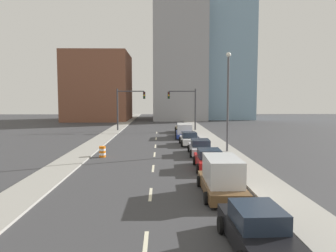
% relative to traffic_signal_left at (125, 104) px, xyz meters
% --- Properties ---
extents(sidewalk_left, '(2.45, 100.90, 0.13)m').
position_rel_traffic_signal_left_xyz_m(sidewalk_left, '(-1.83, 2.88, -4.19)').
color(sidewalk_left, gray).
rests_on(sidewalk_left, ground).
extents(sidewalk_right, '(2.45, 100.90, 0.13)m').
position_rel_traffic_signal_left_xyz_m(sidewalk_right, '(11.63, 2.88, -4.19)').
color(sidewalk_right, gray).
rests_on(sidewalk_right, ground).
extents(lane_stripe_at_8m, '(0.16, 2.40, 0.01)m').
position_rel_traffic_signal_left_xyz_m(lane_stripe_at_8m, '(4.90, -39.97, -4.25)').
color(lane_stripe_at_8m, beige).
rests_on(lane_stripe_at_8m, ground).
extents(lane_stripe_at_14m, '(0.16, 2.40, 0.01)m').
position_rel_traffic_signal_left_xyz_m(lane_stripe_at_14m, '(4.90, -33.88, -4.25)').
color(lane_stripe_at_14m, beige).
rests_on(lane_stripe_at_14m, ground).
extents(lane_stripe_at_20m, '(0.16, 2.40, 0.01)m').
position_rel_traffic_signal_left_xyz_m(lane_stripe_at_20m, '(4.90, -27.44, -4.25)').
color(lane_stripe_at_20m, beige).
rests_on(lane_stripe_at_20m, ground).
extents(lane_stripe_at_26m, '(0.16, 2.40, 0.01)m').
position_rel_traffic_signal_left_xyz_m(lane_stripe_at_26m, '(4.90, -21.53, -4.25)').
color(lane_stripe_at_26m, beige).
rests_on(lane_stripe_at_26m, ground).
extents(lane_stripe_at_31m, '(0.16, 2.40, 0.01)m').
position_rel_traffic_signal_left_xyz_m(lane_stripe_at_31m, '(4.90, -16.40, -4.25)').
color(lane_stripe_at_31m, beige).
rests_on(lane_stripe_at_31m, ground).
extents(lane_stripe_at_38m, '(0.16, 2.40, 0.01)m').
position_rel_traffic_signal_left_xyz_m(lane_stripe_at_38m, '(4.90, -9.89, -4.25)').
color(lane_stripe_at_38m, beige).
rests_on(lane_stripe_at_38m, ground).
extents(lane_stripe_at_45m, '(0.16, 2.40, 0.01)m').
position_rel_traffic_signal_left_xyz_m(lane_stripe_at_45m, '(4.90, -2.79, -4.25)').
color(lane_stripe_at_45m, beige).
rests_on(lane_stripe_at_45m, ground).
extents(building_brick_left, '(14.00, 16.00, 15.28)m').
position_rel_traffic_signal_left_xyz_m(building_brick_left, '(-8.77, 25.47, 3.39)').
color(building_brick_left, brown).
rests_on(building_brick_left, ground).
extents(building_office_center, '(12.00, 20.00, 27.45)m').
position_rel_traffic_signal_left_xyz_m(building_office_center, '(9.89, 29.47, 9.47)').
color(building_office_center, '#99999E').
rests_on(building_office_center, ground).
extents(building_glass_right, '(13.00, 20.00, 41.85)m').
position_rel_traffic_signal_left_xyz_m(building_glass_right, '(21.01, 33.47, 16.67)').
color(building_glass_right, '#7A9EB7').
rests_on(building_glass_right, ground).
extents(traffic_signal_left, '(4.46, 0.35, 6.57)m').
position_rel_traffic_signal_left_xyz_m(traffic_signal_left, '(0.00, 0.00, 0.00)').
color(traffic_signal_left, '#38383D').
rests_on(traffic_signal_left, ground).
extents(traffic_signal_right, '(4.46, 0.35, 6.57)m').
position_rel_traffic_signal_left_xyz_m(traffic_signal_right, '(9.70, 0.00, 0.00)').
color(traffic_signal_right, '#38383D').
rests_on(traffic_signal_right, ground).
extents(traffic_barrel, '(0.56, 0.56, 0.95)m').
position_rel_traffic_signal_left_xyz_m(traffic_barrel, '(0.39, -22.77, -3.78)').
color(traffic_barrel, orange).
rests_on(traffic_barrel, ground).
extents(street_lamp, '(0.44, 0.44, 9.34)m').
position_rel_traffic_signal_left_xyz_m(street_lamp, '(11.74, -20.59, 1.10)').
color(street_lamp, '#4C4C51').
rests_on(street_lamp, ground).
extents(sedan_black, '(2.16, 4.62, 1.50)m').
position_rel_traffic_signal_left_xyz_m(sedan_black, '(8.70, -40.37, -3.57)').
color(sedan_black, black).
rests_on(sedan_black, ground).
extents(box_truck_brown, '(2.26, 5.23, 2.05)m').
position_rel_traffic_signal_left_xyz_m(box_truck_brown, '(8.67, -34.17, -3.29)').
color(box_truck_brown, brown).
rests_on(box_truck_brown, ground).
extents(sedan_red, '(2.17, 4.54, 1.43)m').
position_rel_traffic_signal_left_xyz_m(sedan_red, '(8.97, -27.67, -3.59)').
color(sedan_red, red).
rests_on(sedan_red, ground).
extents(sedan_silver, '(2.18, 4.77, 1.38)m').
position_rel_traffic_signal_left_xyz_m(sedan_silver, '(9.07, -21.65, -3.61)').
color(sedan_silver, '#B2B2BC').
rests_on(sedan_silver, ground).
extents(sedan_white, '(2.08, 4.25, 1.41)m').
position_rel_traffic_signal_left_xyz_m(sedan_white, '(8.59, -15.53, -3.60)').
color(sedan_white, silver).
rests_on(sedan_white, ground).
extents(box_truck_blue, '(2.56, 6.22, 1.81)m').
position_rel_traffic_signal_left_xyz_m(box_truck_blue, '(8.55, -8.88, -3.39)').
color(box_truck_blue, navy).
rests_on(box_truck_blue, ground).
extents(sedan_tan, '(2.07, 4.60, 1.39)m').
position_rel_traffic_signal_left_xyz_m(sedan_tan, '(8.71, -2.45, -3.61)').
color(sedan_tan, tan).
rests_on(sedan_tan, ground).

